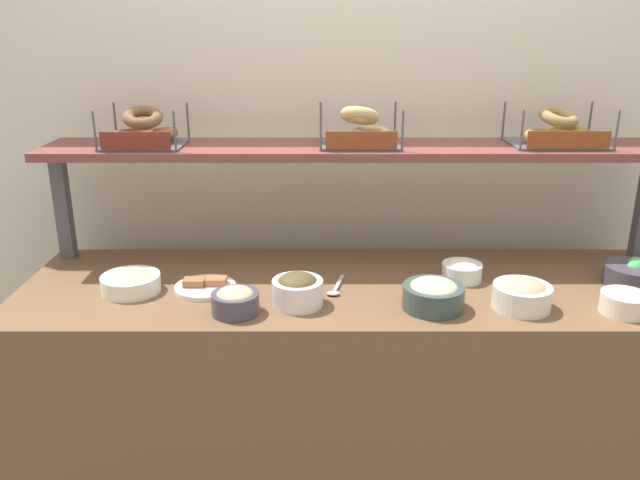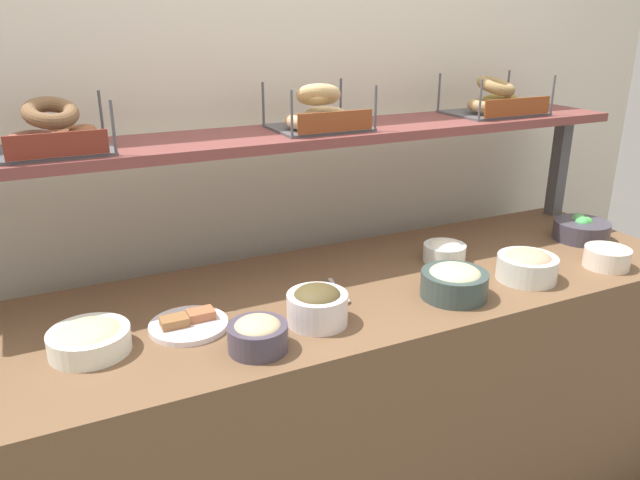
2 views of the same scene
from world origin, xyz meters
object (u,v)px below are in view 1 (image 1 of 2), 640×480
at_px(serving_plate_white, 206,286).
at_px(bowl_potato_salad, 626,301).
at_px(bowl_chocolate_spread, 299,289).
at_px(bowl_tuna_salad, 434,294).
at_px(serving_spoon_near_plate, 337,289).
at_px(bowl_hummus, 236,301).
at_px(bagel_basket_plain, 360,132).
at_px(bagel_basket_everything, 558,132).
at_px(bowl_lox_spread, 523,294).
at_px(bowl_veggie_mix, 636,274).
at_px(bowl_cream_cheese, 463,270).
at_px(bagel_basket_cinnamon_raisin, 145,133).
at_px(bowl_egg_salad, 132,281).

bearing_deg(serving_plate_white, bowl_potato_salad, -7.80).
relative_size(bowl_chocolate_spread, bowl_tuna_salad, 0.84).
distance_m(serving_plate_white, serving_spoon_near_plate, 0.44).
height_order(bowl_hummus, bagel_basket_plain, bagel_basket_plain).
xyz_separation_m(bowl_tuna_salad, serving_spoon_near_plate, (-0.30, 0.14, -0.04)).
height_order(serving_spoon_near_plate, bagel_basket_plain, bagel_basket_plain).
bearing_deg(bowl_chocolate_spread, bowl_tuna_salad, -3.45).
xyz_separation_m(bowl_tuna_salad, bagel_basket_everything, (0.50, 0.47, 0.43)).
bearing_deg(bowl_lox_spread, bowl_veggie_mix, 23.07).
xyz_separation_m(bowl_lox_spread, bowl_tuna_salad, (-0.28, -0.00, 0.00)).
bearing_deg(bowl_hummus, bowl_cream_cheese, 19.64).
relative_size(bowl_tuna_salad, bowl_hummus, 1.30).
bearing_deg(bagel_basket_cinnamon_raisin, bowl_lox_spread, -19.37).
relative_size(bowl_veggie_mix, bagel_basket_plain, 0.68).
bearing_deg(bowl_cream_cheese, bagel_basket_plain, 147.31).
bearing_deg(bowl_tuna_salad, serving_spoon_near_plate, 155.76).
xyz_separation_m(bowl_cream_cheese, bagel_basket_plain, (-0.35, 0.23, 0.44)).
xyz_separation_m(bowl_chocolate_spread, bowl_lox_spread, (0.70, -0.02, -0.01)).
xyz_separation_m(bowl_lox_spread, bagel_basket_cinnamon_raisin, (-1.26, 0.44, 0.43)).
bearing_deg(bowl_veggie_mix, bagel_basket_cinnamon_raisin, 171.44).
relative_size(bowl_cream_cheese, serving_plate_white, 0.68).
relative_size(bowl_chocolate_spread, bowl_cream_cheese, 1.16).
relative_size(serving_spoon_near_plate, bagel_basket_everything, 0.52).
height_order(bowl_tuna_salad, bowl_hummus, bowl_tuna_salad).
relative_size(bowl_veggie_mix, serving_spoon_near_plate, 1.13).
bearing_deg(bowl_egg_salad, bagel_basket_cinnamon_raisin, 90.03).
bearing_deg(bagel_basket_everything, bagel_basket_plain, -179.58).
distance_m(bowl_tuna_salad, bowl_veggie_mix, 0.74).
xyz_separation_m(bowl_lox_spread, bagel_basket_everything, (0.22, 0.46, 0.43)).
bearing_deg(serving_spoon_near_plate, bowl_tuna_salad, -24.24).
xyz_separation_m(bowl_cream_cheese, bowl_veggie_mix, (0.58, -0.04, 0.00)).
height_order(bowl_lox_spread, bowl_tuna_salad, same).
relative_size(bowl_egg_salad, bagel_basket_plain, 0.67).
relative_size(bowl_egg_salad, serving_plate_white, 0.95).
bearing_deg(bowl_tuna_salad, bagel_basket_plain, 114.97).
relative_size(bowl_tuna_salad, serving_spoon_near_plate, 1.11).
bearing_deg(bowl_potato_salad, serving_spoon_near_plate, 169.09).
bearing_deg(bowl_potato_salad, bowl_hummus, -179.93).
distance_m(bowl_tuna_salad, bagel_basket_plain, 0.66).
xyz_separation_m(bagel_basket_plain, bagel_basket_everything, (0.71, 0.01, -0.00)).
relative_size(bowl_veggie_mix, serving_plate_white, 0.95).
height_order(bowl_tuna_salad, bagel_basket_everything, bagel_basket_everything).
xyz_separation_m(bowl_cream_cheese, serving_plate_white, (-0.88, -0.09, -0.03)).
relative_size(serving_spoon_near_plate, bagel_basket_plain, 0.60).
bearing_deg(bagel_basket_plain, bowl_veggie_mix, -16.14).
height_order(bowl_tuna_salad, bowl_potato_salad, bowl_tuna_salad).
height_order(bowl_cream_cheese, bagel_basket_everything, bagel_basket_everything).
bearing_deg(serving_plate_white, bowl_hummus, -55.56).
xyz_separation_m(bowl_tuna_salad, bowl_veggie_mix, (0.72, 0.19, -0.01)).
bearing_deg(bowl_hummus, bowl_chocolate_spread, 18.10).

